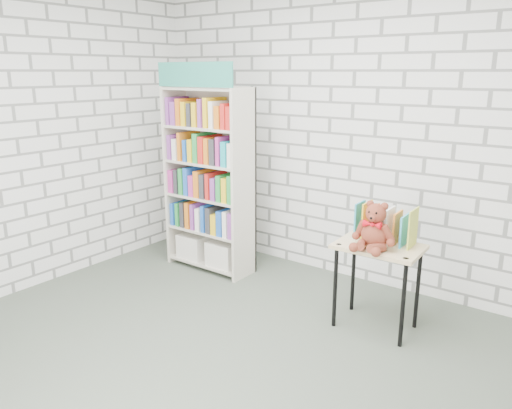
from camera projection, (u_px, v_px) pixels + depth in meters
The scene contains 6 objects.
ground at pixel (213, 365), 3.45m from camera, with size 4.50×4.50×0.00m, color #464F43.
room_shell at pixel (206, 104), 2.99m from camera, with size 4.52×4.02×2.81m.
bookshelf at pixel (209, 179), 4.96m from camera, with size 0.92×0.36×2.06m.
display_table at pixel (378, 257), 3.83m from camera, with size 0.65×0.46×0.69m.
table_books at pixel (385, 225), 3.86m from camera, with size 0.45×0.21×0.27m.
teddy_bear at pixel (374, 230), 3.70m from camera, with size 0.33×0.31×0.36m.
Camera 1 is at (2.06, -2.27, 1.97)m, focal length 35.00 mm.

